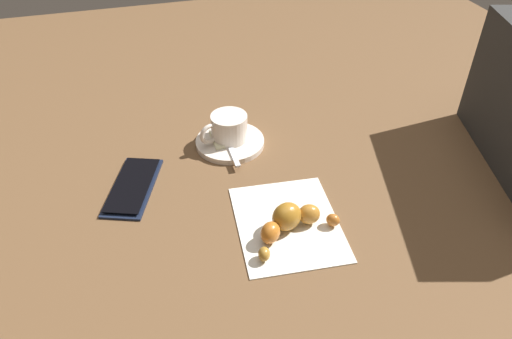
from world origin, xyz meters
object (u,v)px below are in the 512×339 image
at_px(saucer, 230,142).
at_px(espresso_cup, 228,127).
at_px(teaspoon, 226,137).
at_px(cell_phone, 133,186).
at_px(napkin, 288,223).
at_px(sugar_packet, 217,139).
at_px(croissant, 289,221).

bearing_deg(saucer, espresso_cup, 17.29).
distance_m(teaspoon, cell_phone, 0.20).
height_order(saucer, napkin, saucer).
xyz_separation_m(saucer, cell_phone, (-0.08, 0.19, -0.00)).
height_order(saucer, teaspoon, teaspoon).
relative_size(espresso_cup, sugar_packet, 1.62).
bearing_deg(croissant, sugar_packet, 12.63).
relative_size(teaspoon, sugar_packet, 2.37).
height_order(espresso_cup, croissant, espresso_cup).
height_order(teaspoon, cell_phone, teaspoon).
height_order(sugar_packet, napkin, sugar_packet).
bearing_deg(napkin, espresso_cup, 9.21).
distance_m(napkin, cell_phone, 0.27).
height_order(sugar_packet, cell_phone, sugar_packet).
bearing_deg(cell_phone, napkin, -124.08).
relative_size(saucer, cell_phone, 0.77).
distance_m(saucer, teaspoon, 0.01).
bearing_deg(croissant, saucer, 7.46).
xyz_separation_m(napkin, croissant, (-0.02, 0.00, 0.02)).
relative_size(teaspoon, napkin, 0.71).
bearing_deg(sugar_packet, teaspoon, 97.82).
relative_size(teaspoon, croissant, 0.95).
xyz_separation_m(espresso_cup, croissant, (-0.25, -0.03, -0.01)).
xyz_separation_m(espresso_cup, napkin, (-0.23, -0.04, -0.03)).
xyz_separation_m(saucer, espresso_cup, (0.00, 0.00, 0.03)).
xyz_separation_m(espresso_cup, cell_phone, (-0.08, 0.18, -0.03)).
distance_m(croissant, cell_phone, 0.28).
bearing_deg(saucer, teaspoon, 39.84).
relative_size(saucer, sugar_packet, 2.22).
bearing_deg(espresso_cup, saucer, -162.71).
height_order(saucer, espresso_cup, espresso_cup).
bearing_deg(napkin, croissant, 165.80).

